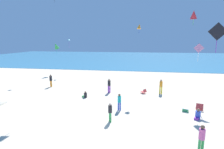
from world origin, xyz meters
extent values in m
plane|color=beige|center=(0.00, 10.00, 0.00)|extent=(120.00, 120.00, 0.00)
cube|color=teal|center=(0.00, 56.52, 0.03)|extent=(120.00, 60.00, 0.05)
cube|color=#D13D3D|center=(3.16, 11.19, 0.18)|extent=(0.70, 0.72, 0.03)
cube|color=#D13D3D|center=(3.36, 11.05, 0.35)|extent=(0.50, 0.58, 0.35)
cylinder|color=#B7B7BC|center=(2.88, 11.04, 0.09)|extent=(0.02, 0.02, 0.18)
cylinder|color=#B7B7BC|center=(3.21, 11.50, 0.09)|extent=(0.02, 0.02, 0.18)
cube|color=#D13D3D|center=(8.16, 6.83, 0.15)|extent=(0.70, 0.60, 0.03)
cube|color=#D13D3D|center=(8.09, 6.59, 0.39)|extent=(0.62, 0.35, 0.48)
cylinder|color=#B7B7BC|center=(7.91, 7.05, 0.08)|extent=(0.02, 0.02, 0.15)
cylinder|color=#B7B7BC|center=(8.48, 6.88, 0.08)|extent=(0.02, 0.02, 0.15)
cube|color=#339956|center=(6.79, 6.15, 0.13)|extent=(0.55, 0.44, 0.25)
cube|color=white|center=(6.79, 6.15, 0.27)|extent=(0.57, 0.46, 0.04)
cylinder|color=yellow|center=(5.10, 11.31, 0.43)|extent=(0.15, 0.15, 0.86)
cylinder|color=yellow|center=(5.28, 11.25, 0.43)|extent=(0.15, 0.15, 0.86)
cylinder|color=orange|center=(5.19, 11.28, 1.19)|extent=(0.44, 0.44, 0.65)
sphere|color=tan|center=(5.19, 11.28, 1.62)|extent=(0.24, 0.24, 0.24)
cylinder|color=green|center=(6.29, 0.08, 0.41)|extent=(0.14, 0.14, 0.82)
cylinder|color=green|center=(6.11, 0.04, 0.41)|extent=(0.14, 0.14, 0.82)
cylinder|color=#D8599E|center=(6.20, 0.06, 1.13)|extent=(0.39, 0.39, 0.62)
sphere|color=brown|center=(6.20, 0.06, 1.54)|extent=(0.23, 0.23, 0.23)
cylinder|color=green|center=(0.53, 3.17, 0.37)|extent=(0.13, 0.13, 0.75)
cylinder|color=green|center=(0.62, 3.03, 0.37)|extent=(0.13, 0.13, 0.75)
cylinder|color=black|center=(0.57, 3.10, 1.03)|extent=(0.41, 0.41, 0.56)
sphere|color=beige|center=(0.57, 3.10, 1.40)|extent=(0.21, 0.21, 0.21)
cylinder|color=blue|center=(7.42, 4.79, 0.30)|extent=(0.54, 0.54, 0.60)
sphere|color=#846047|center=(7.42, 4.79, 0.71)|extent=(0.24, 0.24, 0.24)
cube|color=purple|center=(7.30, 4.58, 0.09)|extent=(0.49, 0.54, 0.18)
cylinder|color=orange|center=(-9.03, 12.27, 0.42)|extent=(0.15, 0.15, 0.84)
cylinder|color=orange|center=(-9.19, 12.37, 0.42)|extent=(0.15, 0.15, 0.84)
cylinder|color=black|center=(-9.11, 12.32, 1.15)|extent=(0.46, 0.46, 0.63)
sphere|color=#846047|center=(-9.11, 12.32, 1.57)|extent=(0.23, 0.23, 0.23)
cylinder|color=blue|center=(1.08, 5.48, 0.38)|extent=(0.13, 0.13, 0.76)
cylinder|color=blue|center=(0.92, 5.52, 0.38)|extent=(0.13, 0.13, 0.76)
cylinder|color=#19ADB2|center=(1.00, 5.50, 1.05)|extent=(0.37, 0.37, 0.57)
sphere|color=brown|center=(1.00, 5.50, 1.43)|extent=(0.21, 0.21, 0.21)
cylinder|color=black|center=(-3.12, 8.60, 0.26)|extent=(0.42, 0.42, 0.51)
sphere|color=#A87A5B|center=(-3.12, 8.60, 0.61)|extent=(0.21, 0.21, 0.21)
cube|color=green|center=(-3.32, 8.66, 0.07)|extent=(0.44, 0.36, 0.15)
cylinder|color=purple|center=(-0.95, 10.77, 0.43)|extent=(0.15, 0.15, 0.85)
cylinder|color=purple|center=(-0.79, 10.88, 0.43)|extent=(0.15, 0.15, 0.85)
cylinder|color=black|center=(-0.87, 10.83, 1.17)|extent=(0.48, 0.48, 0.64)
sphere|color=tan|center=(-0.87, 10.83, 1.60)|extent=(0.23, 0.23, 0.23)
cylinder|color=black|center=(-12.13, 20.84, 13.03)|extent=(0.17, 0.05, 0.81)
cone|color=red|center=(7.79, 9.84, 8.67)|extent=(0.86, 0.96, 0.91)
cylinder|color=green|center=(7.79, 9.84, 7.99)|extent=(0.06, 0.12, 0.69)
cube|color=pink|center=(8.22, 8.74, 5.46)|extent=(0.85, 0.48, 0.91)
cylinder|color=white|center=(8.22, 8.74, 4.64)|extent=(0.07, 0.19, 0.96)
cube|color=black|center=(7.14, 1.90, 6.68)|extent=(1.04, 0.22, 1.05)
cylinder|color=purple|center=(7.14, 1.90, 5.88)|extent=(0.06, 0.12, 0.85)
cone|color=orange|center=(2.50, 11.04, 7.70)|extent=(0.69, 0.69, 0.60)
cylinder|color=blue|center=(2.50, 11.04, 7.21)|extent=(0.07, 0.08, 0.54)
cone|color=green|center=(-12.65, 21.61, 5.19)|extent=(1.26, 1.42, 1.26)
cylinder|color=#1EADAD|center=(-12.65, 21.61, 4.28)|extent=(0.12, 0.21, 0.96)
pyramid|color=#1EADAD|center=(-10.02, 21.18, 6.29)|extent=(0.59, 0.66, 0.30)
cylinder|color=purple|center=(-9.99, 21.19, 5.41)|extent=(0.04, 0.04, 1.05)
camera|label=1|loc=(2.76, -9.63, 6.15)|focal=28.75mm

